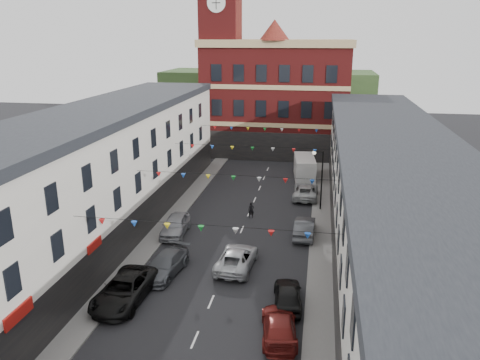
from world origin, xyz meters
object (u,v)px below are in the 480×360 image
Objects in this scene: street_lamp at (320,172)px; car_left_d at (165,264)px; car_right_c at (279,326)px; car_right_f at (305,191)px; moving_car at (237,258)px; white_van at (304,168)px; car_left_c at (124,290)px; car_left_e at (175,225)px; car_right_e at (305,228)px; pedestrian at (251,210)px; car_right_d at (288,295)px.

street_lamp is 18.57m from car_left_d.
car_right_f is (0.54, 24.41, 0.06)m from car_right_c.
white_van is (3.99, 23.76, 0.56)m from moving_car.
car_left_c is 10.90m from car_left_e.
car_right_f is (-0.30, 10.02, -0.02)m from car_right_e.
car_right_f is 8.18m from pedestrian.
car_left_c is at bearing -93.33° from car_left_e.
car_left_e is 14.12m from car_right_d.
pedestrian is at bearing 36.28° from car_left_e.
pedestrian is (5.89, 15.77, -0.06)m from car_left_c.
white_van is at bearing 62.78° from pedestrian.
car_left_d is at bearing 23.89° from moving_car.
car_right_e is (11.00, 12.36, -0.04)m from car_left_c.
car_right_c is at bearing 87.94° from car_right_e.
car_right_c is at bearing -55.19° from car_left_e.
street_lamp is at bearing 111.12° from car_right_f.
car_right_c is 24.42m from car_right_f.
car_right_d is at bearing -8.48° from car_left_d.
street_lamp reaches higher than car_left_e.
car_left_d is at bearing -120.19° from pedestrian.
car_right_c is at bearing -8.81° from car_left_c.
car_left_d is 20.64m from car_right_f.
car_right_e is 0.80× the size of white_van.
car_right_d is (10.39, 1.34, -0.08)m from car_left_c.
pedestrian is at bearing 77.08° from car_left_d.
street_lamp reaches higher than car_right_c.
pedestrian reaches higher than car_right_d.
car_right_f is (10.70, 22.38, -0.06)m from car_left_c.
street_lamp reaches higher than car_left_c.
car_right_d is at bearing -101.18° from car_right_c.
car_right_e is at bearing -100.60° from car_right_c.
car_left_e is at bearing 109.33° from car_left_d.
car_right_d is 0.73× the size of white_van.
white_van reaches higher than car_left_e.
street_lamp is at bearing 30.05° from car_left_e.
car_right_c is at bearing -95.19° from street_lamp.
car_right_e reaches higher than car_right_c.
car_right_e is 17.21m from white_van.
car_left_c is 1.22× the size of car_right_c.
moving_car is (-4.71, -6.58, -0.03)m from car_right_e.
car_left_d is at bearing -125.51° from street_lamp.
street_lamp is 14.61m from moving_car.
car_left_d is at bearing 72.67° from car_left_c.
car_right_d is at bearing -82.20° from pedestrian.
car_left_c is 4.20m from car_left_d.
car_right_e is 0.87× the size of car_right_f.
white_van reaches higher than car_right_d.
car_left_e is 0.82× the size of white_van.
car_right_c is (10.15, -12.93, -0.13)m from car_left_e.
car_left_c reaches higher than car_right_f.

